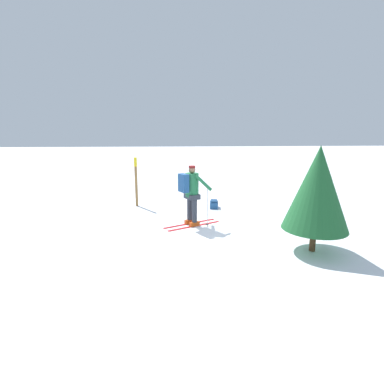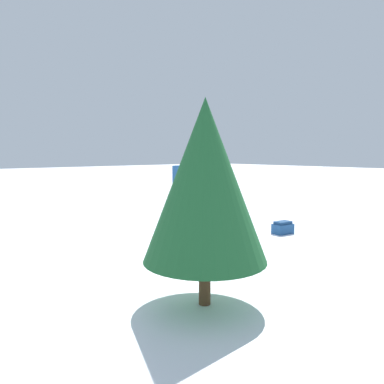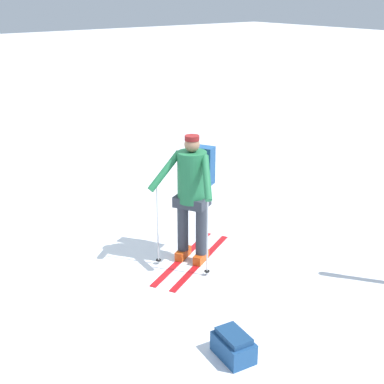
{
  "view_description": "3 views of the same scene",
  "coord_description": "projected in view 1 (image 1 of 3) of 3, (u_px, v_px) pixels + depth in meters",
  "views": [
    {
      "loc": [
        -0.97,
        -7.98,
        2.77
      ],
      "look_at": [
        -0.38,
        0.39,
        0.99
      ],
      "focal_mm": 28.0,
      "sensor_mm": 36.0,
      "label": 1
    },
    {
      "loc": [
        5.41,
        -4.62,
        1.8
      ],
      "look_at": [
        -0.38,
        0.39,
        0.99
      ],
      "focal_mm": 35.0,
      "sensor_mm": 36.0,
      "label": 2
    },
    {
      "loc": [
        3.55,
        5.55,
        3.47
      ],
      "look_at": [
        -0.38,
        0.39,
        0.99
      ],
      "focal_mm": 50.0,
      "sensor_mm": 36.0,
      "label": 3
    }
  ],
  "objects": [
    {
      "name": "skier",
      "position": [
        191.0,
        191.0,
        8.56
      ],
      "size": [
        1.69,
        1.14,
        1.75
      ],
      "color": "red",
      "rests_on": "ground_plane"
    },
    {
      "name": "ground_plane",
      "position": [
        207.0,
        229.0,
        8.43
      ],
      "size": [
        80.0,
        80.0,
        0.0
      ],
      "primitive_type": "plane",
      "color": "white"
    },
    {
      "name": "trail_marker",
      "position": [
        136.0,
        178.0,
        10.75
      ],
      "size": [
        0.11,
        0.11,
        1.77
      ],
      "color": "olive",
      "rests_on": "ground_plane"
    },
    {
      "name": "pine_tree",
      "position": [
        317.0,
        188.0,
        6.63
      ],
      "size": [
        1.46,
        1.46,
        2.43
      ],
      "color": "#4C331E",
      "rests_on": "ground_plane"
    },
    {
      "name": "dropped_backpack",
      "position": [
        214.0,
        204.0,
        10.66
      ],
      "size": [
        0.34,
        0.47,
        0.28
      ],
      "color": "navy",
      "rests_on": "ground_plane"
    }
  ]
}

